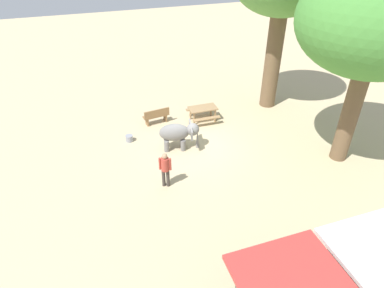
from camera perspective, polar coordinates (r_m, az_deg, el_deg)
name	(u,v)px	position (r m, az deg, el deg)	size (l,w,h in m)	color
ground_plane	(196,145)	(16.46, 0.66, -0.22)	(60.00, 60.00, 0.00)	tan
elephant	(179,133)	(15.82, -2.30, 1.86)	(1.94, 1.32, 1.33)	slate
person_handler	(165,168)	(13.54, -4.56, -4.00)	(0.47, 0.32, 1.62)	#3F3833
shade_tree_secondary	(378,20)	(14.67, 29.01, 17.86)	(6.11, 5.60, 8.39)	brown
wooden_bench	(156,116)	(18.12, -6.05, 4.78)	(1.44, 0.58, 0.88)	olive
picnic_table_near	(203,111)	(18.27, 1.85, 5.64)	(1.51, 1.49, 0.78)	#9E7A51
market_stall_white	(372,287)	(10.79, 28.20, -20.55)	(2.50, 2.50, 2.52)	#59514C
feed_bucket	(129,138)	(16.98, -10.57, 0.96)	(0.36, 0.36, 0.32)	gray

